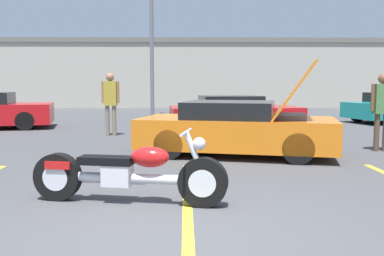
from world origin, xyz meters
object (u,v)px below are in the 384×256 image
object	(u,v)px
show_car_hood_open	(238,128)
spectator_by_show_car	(110,98)
light_pole	(153,22)
motorcycle	(128,174)
parked_car_mid_row	(234,113)
spectator_near_motorcycle	(382,105)

from	to	relation	value
show_car_hood_open	spectator_by_show_car	size ratio (longest dim) A/B	2.41
show_car_hood_open	spectator_by_show_car	distance (m)	4.79
light_pole	motorcycle	size ratio (longest dim) A/B	3.13
motorcycle	light_pole	bearing A→B (deg)	103.05
parked_car_mid_row	spectator_near_motorcycle	bearing A→B (deg)	-63.67
show_car_hood_open	spectator_by_show_car	world-z (taller)	show_car_hood_open
light_pole	spectator_by_show_car	size ratio (longest dim) A/B	4.30
spectator_by_show_car	parked_car_mid_row	bearing A→B (deg)	21.48
spectator_near_motorcycle	spectator_by_show_car	xyz separation A→B (m)	(-6.58, 3.00, 0.06)
show_car_hood_open	parked_car_mid_row	bearing A→B (deg)	98.07
spectator_near_motorcycle	light_pole	bearing A→B (deg)	119.42
parked_car_mid_row	spectator_near_motorcycle	world-z (taller)	spectator_near_motorcycle
spectator_near_motorcycle	spectator_by_show_car	distance (m)	7.23
light_pole	motorcycle	distance (m)	15.07
spectator_near_motorcycle	spectator_by_show_car	size ratio (longest dim) A/B	0.95
show_car_hood_open	spectator_near_motorcycle	distance (m)	3.35
light_pole	show_car_hood_open	bearing A→B (deg)	-76.68
light_pole	spectator_by_show_car	xyz separation A→B (m)	(-0.73, -7.38, -3.21)
light_pole	spectator_near_motorcycle	xyz separation A→B (m)	(5.85, -10.37, -3.27)
motorcycle	spectator_near_motorcycle	xyz separation A→B (m)	(5.14, 4.15, 0.66)
spectator_near_motorcycle	parked_car_mid_row	bearing A→B (deg)	122.05
spectator_by_show_car	show_car_hood_open	bearing A→B (deg)	-46.27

